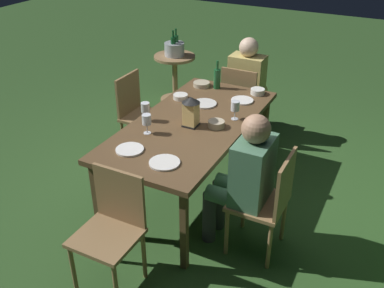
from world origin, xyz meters
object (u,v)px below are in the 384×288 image
at_px(bowl_olives, 216,124).
at_px(dining_table, 192,127).
at_px(lantern_centerpiece, 191,110).
at_px(chair_side_left_a, 139,111).
at_px(plate_a, 204,104).
at_px(plate_d, 242,100).
at_px(bowl_dip, 258,91).
at_px(side_table, 175,71).
at_px(chair_side_right_b, 268,199).
at_px(ice_bucket, 174,48).
at_px(green_bottle_on_table, 217,78).
at_px(bowl_bread, 180,96).
at_px(plate_b, 165,163).
at_px(wine_glass_b, 235,107).
at_px(wine_glass_c, 145,108).
at_px(person_in_green, 244,176).
at_px(chair_head_far, 112,226).
at_px(wine_glass_a, 147,120).
at_px(person_in_mustard, 249,81).
at_px(chair_head_near, 241,100).
at_px(plate_c, 130,150).

bearing_deg(bowl_olives, dining_table, -89.74).
bearing_deg(lantern_centerpiece, chair_side_left_a, -119.81).
height_order(plate_a, plate_d, same).
relative_size(bowl_dip, side_table, 0.22).
xyz_separation_m(chair_side_right_b, ice_bucket, (-2.26, -2.05, 0.25)).
distance_m(lantern_centerpiece, bowl_olives, 0.25).
distance_m(lantern_centerpiece, green_bottle_on_table, 0.88).
relative_size(green_bottle_on_table, plate_d, 1.36).
xyz_separation_m(bowl_bread, ice_bucket, (-1.44, -0.87, -0.04)).
relative_size(green_bottle_on_table, plate_b, 1.26).
height_order(bowl_olives, side_table, bowl_olives).
distance_m(wine_glass_b, wine_glass_c, 0.78).
height_order(person_in_green, plate_d, person_in_green).
bearing_deg(plate_d, chair_head_far, -7.16).
distance_m(chair_head_far, bowl_olives, 1.26).
height_order(chair_head_far, wine_glass_a, wine_glass_a).
distance_m(person_in_mustard, green_bottle_on_table, 0.66).
bearing_deg(chair_head_near, plate_a, -4.29).
bearing_deg(person_in_green, chair_side_right_b, 90.00).
distance_m(plate_b, ice_bucket, 2.87).
relative_size(dining_table, chair_head_near, 2.20).
relative_size(plate_c, bowl_dip, 1.58).
bearing_deg(plate_d, wine_glass_c, -37.41).
bearing_deg(chair_side_right_b, wine_glass_b, -139.94).
height_order(dining_table, plate_d, plate_d).
distance_m(person_in_green, plate_d, 1.13).
height_order(chair_side_right_b, person_in_green, person_in_green).
bearing_deg(bowl_bread, chair_head_far, 11.51).
relative_size(wine_glass_a, bowl_bread, 1.20).
xyz_separation_m(wine_glass_c, plate_c, (0.49, 0.17, -0.11)).
distance_m(chair_head_far, plate_b, 0.58).
bearing_deg(plate_c, chair_side_left_a, -149.10).
relative_size(plate_c, ice_bucket, 0.63).
distance_m(plate_a, side_table, 1.88).
xyz_separation_m(chair_side_right_b, bowl_bread, (-0.82, -1.18, 0.29)).
distance_m(green_bottle_on_table, wine_glass_b, 0.72).
xyz_separation_m(person_in_green, lantern_centerpiece, (-0.36, -0.63, 0.26)).
height_order(chair_head_near, bowl_olives, chair_head_near).
relative_size(lantern_centerpiece, plate_a, 1.14).
distance_m(chair_head_far, bowl_bread, 1.65).
bearing_deg(ice_bucket, plate_c, 21.79).
distance_m(chair_side_left_a, bowl_olives, 1.20).
relative_size(chair_side_left_a, bowl_dip, 6.30).
bearing_deg(plate_a, bowl_olives, 38.03).
relative_size(chair_head_far, bowl_bread, 6.19).
relative_size(person_in_mustard, bowl_bread, 8.17).
height_order(person_in_mustard, wine_glass_c, person_in_mustard).
height_order(chair_head_far, bowl_olives, chair_head_far).
bearing_deg(person_in_mustard, plate_b, 3.69).
xyz_separation_m(dining_table, bowl_bread, (-0.39, -0.32, 0.08)).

